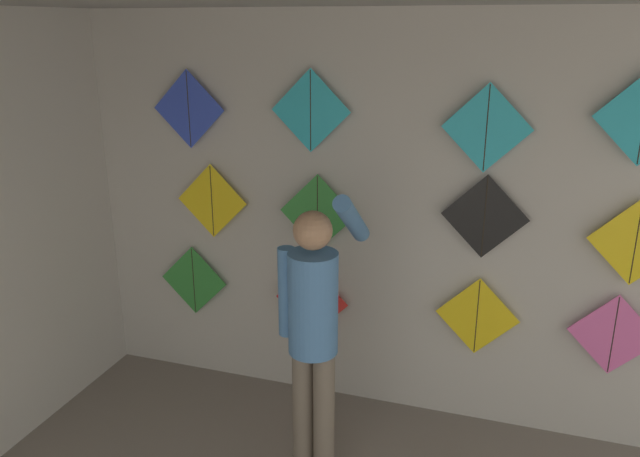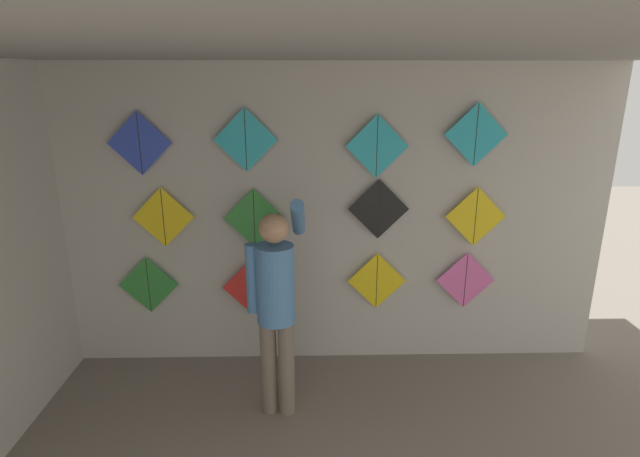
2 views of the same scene
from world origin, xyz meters
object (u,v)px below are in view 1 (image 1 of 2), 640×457
at_px(kite_7, 636,242).
at_px(kite_8, 189,109).
at_px(shopkeeper, 314,321).
at_px(kite_5, 318,213).
at_px(kite_0, 194,281).
at_px(kite_6, 485,217).
at_px(kite_3, 613,335).
at_px(kite_9, 311,111).
at_px(kite_10, 487,128).
at_px(kite_2, 477,316).
at_px(kite_4, 212,201).
at_px(kite_1, 311,301).

xyz_separation_m(kite_7, kite_8, (-2.97, 0.00, 0.67)).
bearing_deg(shopkeeper, kite_5, 117.24).
relative_size(kite_0, kite_6, 1.00).
height_order(kite_0, kite_3, kite_3).
bearing_deg(kite_5, kite_9, 180.00).
bearing_deg(kite_8, kite_10, 0.00).
relative_size(kite_0, kite_2, 1.00).
bearing_deg(kite_0, kite_10, 0.00).
bearing_deg(kite_10, kite_7, 0.00).
height_order(kite_2, kite_3, same).
height_order(kite_5, kite_6, kite_6).
height_order(kite_4, kite_5, kite_4).
distance_m(kite_4, kite_8, 0.68).
height_order(shopkeeper, kite_8, kite_8).
height_order(kite_4, kite_6, kite_6).
bearing_deg(kite_7, kite_8, 180.00).
distance_m(kite_8, kite_10, 2.05).
relative_size(kite_2, kite_4, 1.00).
distance_m(shopkeeper, kite_4, 1.38).
height_order(kite_6, kite_8, kite_8).
xyz_separation_m(kite_0, kite_2, (2.14, 0.00, 0.02)).
bearing_deg(kite_4, kite_7, 0.00).
height_order(kite_0, kite_10, kite_10).
xyz_separation_m(shopkeeper, kite_9, (-0.28, 0.78, 1.12)).
distance_m(kite_2, kite_7, 1.08).
distance_m(kite_0, kite_2, 2.14).
height_order(kite_2, kite_7, kite_7).
bearing_deg(kite_10, kite_6, 0.00).
bearing_deg(kite_9, kite_0, 180.00).
distance_m(kite_0, kite_5, 1.20).
distance_m(kite_5, kite_10, 1.26).
distance_m(kite_5, kite_8, 1.17).
relative_size(kite_4, kite_10, 1.00).
height_order(shopkeeper, kite_6, shopkeeper).
bearing_deg(kite_8, shopkeeper, -33.25).
bearing_deg(kite_2, kite_1, 180.00).
relative_size(kite_5, kite_6, 1.00).
bearing_deg(kite_0, kite_3, 0.00).
height_order(kite_1, kite_5, kite_5).
relative_size(kite_0, kite_1, 1.00).
distance_m(kite_2, kite_10, 1.26).
bearing_deg(kite_7, kite_10, 180.00).
xyz_separation_m(kite_3, kite_6, (-0.85, 0.00, 0.70)).
bearing_deg(kite_2, kite_6, 180.00).
bearing_deg(kite_3, kite_4, 180.00).
relative_size(kite_3, kite_10, 1.00).
xyz_separation_m(kite_1, kite_9, (0.00, 0.00, 1.38)).
relative_size(kite_8, kite_10, 1.00).
xyz_separation_m(shopkeeper, kite_7, (1.78, 0.78, 0.43)).
xyz_separation_m(kite_0, kite_8, (0.05, 0.00, 1.32)).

